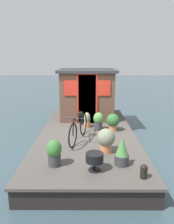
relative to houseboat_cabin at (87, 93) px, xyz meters
The scene contains 12 objects.
ground_plane 2.35m from the houseboat_cabin, behind, with size 60.00×60.00×0.00m, color #384C54.
houseboat_deck 2.22m from the houseboat_cabin, behind, with size 5.99×2.88×0.47m.
houseboat_cabin is the anchor object (origin of this frame).
bicycle 2.64m from the houseboat_cabin, behind, with size 1.59×0.58×0.78m.
potted_plant_thyme 4.11m from the houseboat_cabin, behind, with size 0.32×0.32×0.57m.
potted_plant_mint 1.53m from the houseboat_cabin, behind, with size 0.24×0.24×0.50m.
potted_plant_succulent 3.41m from the houseboat_cabin, behind, with size 0.44×0.44×0.59m.
potted_plant_sage 4.10m from the houseboat_cabin, 169.31° to the right, with size 0.30×0.30×0.62m.
potted_plant_fern 1.99m from the houseboat_cabin, 154.39° to the right, with size 0.42×0.42×0.54m.
potted_plant_basil 1.77m from the houseboat_cabin, 167.46° to the right, with size 0.32×0.32×0.57m.
charcoal_grill 4.27m from the houseboat_cabin, behind, with size 0.36×0.36×0.38m.
mooring_bollard 4.70m from the houseboat_cabin, 166.39° to the right, with size 0.14×0.14×0.28m.
Camera 1 is at (-6.31, -0.02, 2.70)m, focal length 34.40 mm.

